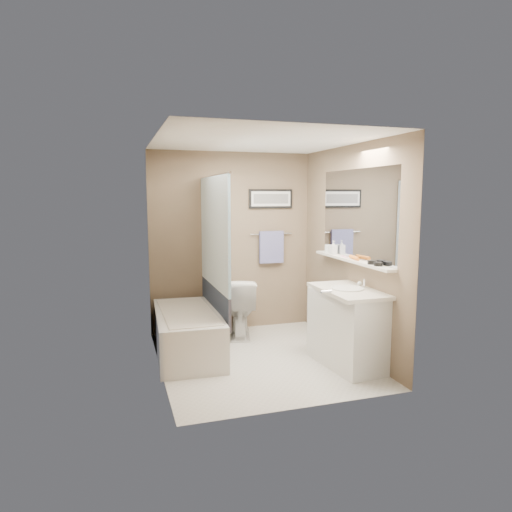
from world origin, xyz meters
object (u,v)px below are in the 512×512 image
object	(u,v)px
candle_bowl_far	(372,262)
soap_bottle	(333,247)
toilet	(239,307)
vanity	(348,329)
hair_brush_front	(354,258)
bathtub	(187,333)
glass_jar	(328,249)
candle_bowl_near	(378,264)

from	to	relation	value
candle_bowl_far	soap_bottle	world-z (taller)	soap_bottle
toilet	vanity	world-z (taller)	vanity
candle_bowl_far	soap_bottle	xyz separation A→B (m)	(0.00, 0.87, 0.06)
hair_brush_front	soap_bottle	xyz separation A→B (m)	(0.00, 0.51, 0.06)
bathtub	soap_bottle	xyz separation A→B (m)	(1.79, -0.11, 0.95)
candle_bowl_far	glass_jar	world-z (taller)	glass_jar
toilet	vanity	distance (m)	1.60
bathtub	candle_bowl_far	xyz separation A→B (m)	(1.79, -0.99, 0.89)
soap_bottle	vanity	bearing A→B (deg)	-103.85
toilet	glass_jar	bearing A→B (deg)	170.11
hair_brush_front	glass_jar	bearing A→B (deg)	90.00
bathtub	vanity	bearing A→B (deg)	-25.47
bathtub	vanity	size ratio (longest dim) A/B	1.67
bathtub	hair_brush_front	distance (m)	2.09
bathtub	toilet	world-z (taller)	toilet
soap_bottle	candle_bowl_near	bearing A→B (deg)	-90.00
candle_bowl_near	glass_jar	size ratio (longest dim) A/B	0.90
candle_bowl_near	glass_jar	xyz separation A→B (m)	(0.00, 1.14, 0.03)
vanity	hair_brush_front	xyz separation A→B (m)	(0.19, 0.24, 0.74)
soap_bottle	hair_brush_front	bearing A→B (deg)	-90.00
vanity	soap_bottle	xyz separation A→B (m)	(0.19, 0.75, 0.80)
candle_bowl_near	soap_bottle	distance (m)	1.00
hair_brush_front	soap_bottle	distance (m)	0.51
candle_bowl_near	soap_bottle	size ratio (longest dim) A/B	0.55
bathtub	soap_bottle	size ratio (longest dim) A/B	9.11
bathtub	toilet	size ratio (longest dim) A/B	1.95
vanity	soap_bottle	bearing A→B (deg)	70.22
vanity	candle_bowl_near	distance (m)	0.80
vanity	hair_brush_front	world-z (taller)	hair_brush_front
vanity	candle_bowl_near	size ratio (longest dim) A/B	10.00
candle_bowl_near	soap_bottle	bearing A→B (deg)	90.00
candle_bowl_far	glass_jar	xyz separation A→B (m)	(0.00, 1.02, 0.03)
candle_bowl_near	hair_brush_front	bearing A→B (deg)	90.00
vanity	soap_bottle	world-z (taller)	soap_bottle
vanity	hair_brush_front	bearing A→B (deg)	46.35
candle_bowl_near	glass_jar	bearing A→B (deg)	90.00
toilet	candle_bowl_far	world-z (taller)	candle_bowl_far
bathtub	candle_bowl_near	xyz separation A→B (m)	(1.79, -1.11, 0.89)
candle_bowl_near	hair_brush_front	size ratio (longest dim) A/B	0.41
toilet	vanity	size ratio (longest dim) A/B	0.85
vanity	hair_brush_front	distance (m)	0.80
bathtub	soap_bottle	bearing A→B (deg)	-0.74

